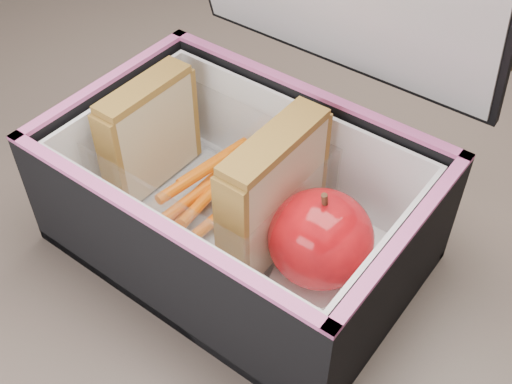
{
  "coord_description": "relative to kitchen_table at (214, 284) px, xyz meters",
  "views": [
    {
      "loc": [
        0.27,
        -0.29,
        1.18
      ],
      "look_at": [
        0.05,
        0.0,
        0.81
      ],
      "focal_mm": 45.0,
      "sensor_mm": 36.0,
      "label": 1
    }
  ],
  "objects": [
    {
      "name": "plastic_tub",
      "position": [
        -0.0,
        0.0,
        0.14
      ],
      "size": [
        0.18,
        0.13,
        0.07
      ],
      "primitive_type": null,
      "color": "white",
      "rests_on": "lunch_bag"
    },
    {
      "name": "carrot_sticks",
      "position": [
        -0.01,
        0.0,
        0.12
      ],
      "size": [
        0.05,
        0.13,
        0.03
      ],
      "color": "#DB4800",
      "rests_on": "plastic_tub"
    },
    {
      "name": "paper_napkin",
      "position": [
        0.12,
        0.0,
        0.11
      ],
      "size": [
        0.09,
        0.09,
        0.01
      ],
      "primitive_type": "cube",
      "rotation": [
        0.0,
        0.0,
        0.29
      ],
      "color": "white",
      "rests_on": "lunch_bag"
    },
    {
      "name": "kitchen_table",
      "position": [
        0.0,
        0.0,
        0.0
      ],
      "size": [
        1.2,
        0.8,
        0.75
      ],
      "color": "#53463F",
      "rests_on": "ground"
    },
    {
      "name": "lunch_bag",
      "position": [
        0.04,
        -0.0,
        0.15
      ],
      "size": [
        0.29,
        0.25,
        0.29
      ],
      "color": "black",
      "rests_on": "kitchen_table"
    },
    {
      "name": "red_apple",
      "position": [
        0.12,
        -0.0,
        0.15
      ],
      "size": [
        0.09,
        0.09,
        0.09
      ],
      "rotation": [
        0.0,
        0.0,
        -0.04
      ],
      "color": "maroon",
      "rests_on": "paper_napkin"
    },
    {
      "name": "sandwich_right",
      "position": [
        0.07,
        0.0,
        0.16
      ],
      "size": [
        0.03,
        0.1,
        0.12
      ],
      "color": "tan",
      "rests_on": "plastic_tub"
    },
    {
      "name": "sandwich_left",
      "position": [
        -0.07,
        0.0,
        0.16
      ],
      "size": [
        0.03,
        0.09,
        0.1
      ],
      "color": "tan",
      "rests_on": "plastic_tub"
    }
  ]
}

